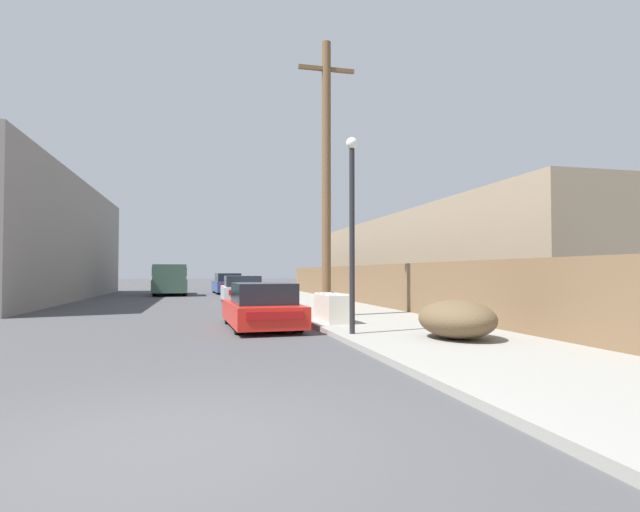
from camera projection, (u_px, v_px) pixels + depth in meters
ground_plane at (165, 449)px, 4.18m from camera, size 220.00×220.00×0.00m
sidewalk_curb at (291, 297)px, 28.26m from camera, size 4.20×63.00×0.12m
discarded_fridge at (332, 308)px, 13.61m from camera, size 0.65×1.60×0.81m
parked_sports_car_red at (262, 308)px, 13.17m from camera, size 1.86×4.14×1.20m
car_parked_mid at (242, 290)px, 24.09m from camera, size 1.88×4.20×1.30m
car_parked_far at (227, 284)px, 34.53m from camera, size 2.06×4.67×1.40m
pickup_truck at (171, 280)px, 31.88m from camera, size 2.21×5.93×1.95m
utility_pole at (326, 174)px, 15.57m from camera, size 1.80×0.28×8.61m
street_lamp at (352, 218)px, 11.11m from camera, size 0.26×0.26×4.38m
brush_pile at (457, 319)px, 10.24m from camera, size 1.47×1.90×0.79m
wooden_fence at (364, 284)px, 21.84m from camera, size 0.08×31.03×1.66m
building_left_block at (13, 240)px, 26.27m from camera, size 7.00×23.05×6.40m
building_right_house at (445, 259)px, 24.96m from camera, size 6.00×23.08×4.28m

